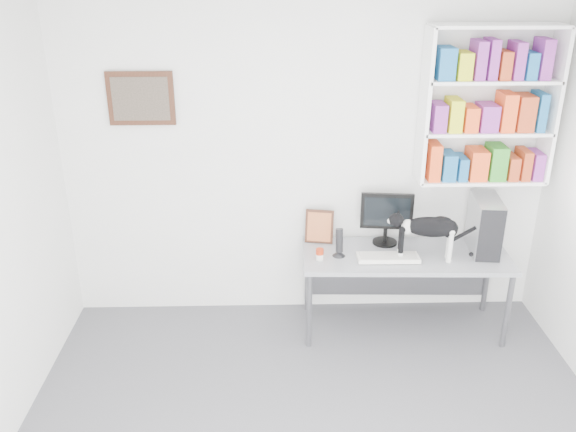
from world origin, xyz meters
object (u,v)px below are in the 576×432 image
Objects in this scene: leaning_print at (319,226)px; monitor at (386,218)px; soup_can at (320,254)px; keyboard at (388,257)px; speaker at (339,242)px; pc_tower at (485,225)px; cat at (428,237)px; bookshelf at (488,106)px; desk at (403,291)px.

monitor is at bearing 5.91° from leaning_print.
monitor is 4.94× the size of soup_can.
keyboard is 2.00× the size of speaker.
cat is (-0.50, -0.15, -0.04)m from pc_tower.
bookshelf is 5.07× the size of speaker.
leaning_print is at bearing 177.91° from pc_tower.
soup_can is 0.15× the size of cat.
leaning_print is at bearing 161.96° from desk.
pc_tower reaches higher than leaning_print.
cat is (0.30, 0.00, 0.17)m from keyboard.
speaker reaches higher than desk.
bookshelf is 1.19m from monitor.
bookshelf is 2.53× the size of keyboard.
keyboard is at bearing -171.13° from cat.
bookshelf is at bearing 43.32° from cat.
leaning_print is (-0.14, 0.27, 0.02)m from speaker.
bookshelf is 1.64m from leaning_print.
keyboard is 0.55m from soup_can.
bookshelf is 0.95m from pc_tower.
soup_can is (-0.57, -0.29, -0.18)m from monitor.
cat is at bearing -40.52° from monitor.
speaker reaches higher than keyboard.
bookshelf reaches higher than monitor.
monitor is 0.56m from leaning_print.
bookshelf reaches higher than keyboard.
bookshelf is 4.24× the size of leaning_print.
leaning_print reaches higher than soup_can.
bookshelf is at bearing 22.85° from desk.
keyboard is at bearing -88.41° from monitor.
leaning_print is 0.34m from soup_can.
desk is at bearing -49.93° from monitor.
monitor is 0.48m from speaker.
leaning_print is at bearing 147.51° from keyboard.
desk is 3.40× the size of keyboard.
keyboard is at bearing -1.49° from soup_can.
pc_tower is (0.64, 0.06, 0.57)m from desk.
speaker is at bearing -167.71° from bookshelf.
cat is (0.85, -0.01, 0.14)m from soup_can.
desk is 0.81m from soup_can.
desk is at bearing 30.86° from keyboard.
pc_tower is 1.19m from speaker.
pc_tower reaches higher than speaker.
keyboard is 0.64m from leaning_print.
bookshelf is 13.38× the size of soup_can.
desk is 0.41m from keyboard.
monitor reaches higher than leaning_print.
desk is at bearing 6.47° from soup_can.
cat is (-0.46, -0.32, -0.97)m from bookshelf.
leaning_print is (-0.53, 0.34, 0.13)m from keyboard.
bookshelf is 1.12m from cat.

